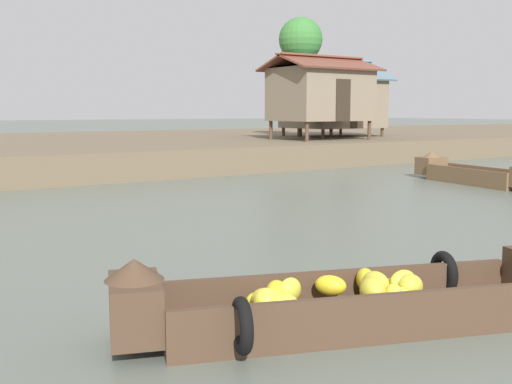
# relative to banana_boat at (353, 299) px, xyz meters

# --- Properties ---
(ground_plane) EXTENTS (300.00, 300.00, 0.00)m
(ground_plane) POSITION_rel_banana_boat_xyz_m (-0.97, 4.74, -0.31)
(ground_plane) COLOR #596056
(banana_boat) EXTENTS (4.94, 2.50, 0.86)m
(banana_boat) POSITION_rel_banana_boat_xyz_m (0.00, 0.00, 0.00)
(banana_boat) COLOR #473323
(banana_boat) RESTS_ON ground
(fishing_skiff_distant) EXTENTS (1.59, 4.81, 0.89)m
(fishing_skiff_distant) POSITION_rel_banana_boat_xyz_m (11.83, 7.27, 0.02)
(fishing_skiff_distant) COLOR brown
(fishing_skiff_distant) RESTS_ON ground
(stilt_house_mid_left) EXTENTS (4.70, 3.52, 3.75)m
(stilt_house_mid_left) POSITION_rel_banana_boat_xyz_m (13.82, 17.06, 2.72)
(stilt_house_mid_left) COLOR #4C3826
(stilt_house_mid_left) RESTS_ON riverbank_strip
(stilt_house_mid_right) EXTENTS (5.02, 4.03, 3.91)m
(stilt_house_mid_right) POSITION_rel_banana_boat_xyz_m (16.69, 19.50, 2.45)
(stilt_house_mid_right) COLOR #4C3826
(stilt_house_mid_right) RESTS_ON riverbank_strip
(palm_tree_near) EXTENTS (2.21, 2.21, 5.96)m
(palm_tree_near) POSITION_rel_banana_boat_xyz_m (15.38, 20.53, 5.44)
(palm_tree_near) COLOR brown
(palm_tree_near) RESTS_ON riverbank_strip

